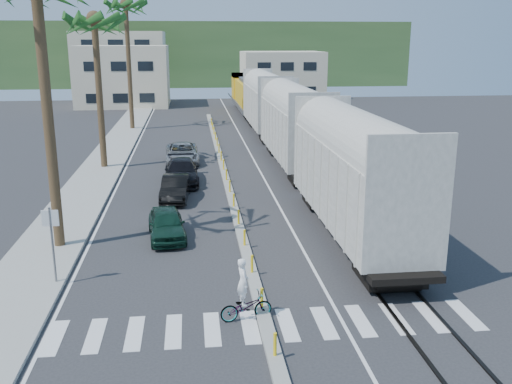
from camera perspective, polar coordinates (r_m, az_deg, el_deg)
ground at (r=20.38m, az=0.22°, el=-10.60°), size 140.00×140.00×0.00m
sidewalk at (r=44.56m, az=-14.64°, el=3.23°), size 3.00×90.00×0.15m
rails at (r=47.61m, az=2.20°, el=4.39°), size 1.56×100.00×0.06m
median at (r=39.25m, az=-3.25°, el=2.16°), size 0.45×60.00×0.85m
crosswalk at (r=18.61m, az=0.97°, el=-13.24°), size 14.00×2.20×0.01m
lane_markings at (r=44.13m, az=-6.44°, el=3.42°), size 9.42×90.00×0.01m
freight_train at (r=45.73m, az=2.51°, el=7.60°), size 3.00×60.94×5.85m
palm_trees at (r=41.41m, az=-15.52°, el=17.27°), size 3.50×37.20×13.75m
street_sign at (r=21.97m, az=-19.75°, el=-4.04°), size 0.60×0.08×3.00m
buildings at (r=90.10m, az=-9.50°, el=12.01°), size 38.00×27.00×10.00m
hillside at (r=118.29m, az=-5.71°, el=13.60°), size 80.00×20.00×12.00m
car_lead at (r=26.33m, az=-8.94°, el=-3.17°), size 2.39×4.29×1.35m
car_second at (r=32.51m, az=-8.07°, el=0.39°), size 2.00×4.33×1.36m
car_third at (r=36.23m, az=-7.45°, el=2.03°), size 2.33×5.22×1.48m
car_rear at (r=42.38m, az=-7.39°, el=3.89°), size 2.70×5.29×1.43m
cyclist at (r=18.70m, az=-1.07°, el=-10.81°), size 1.24×1.94×2.12m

